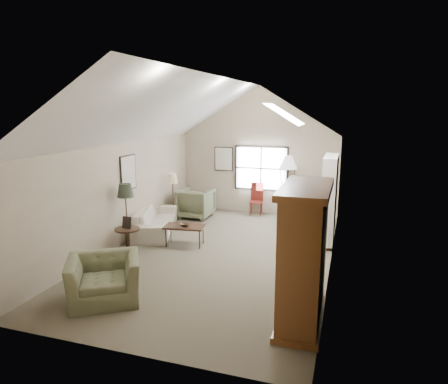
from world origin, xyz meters
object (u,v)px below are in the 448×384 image
(armoire, at_px, (303,256))
(coffee_table, at_px, (185,236))
(armchair_near, at_px, (104,279))
(armchair_far, at_px, (196,203))
(sofa, at_px, (155,220))
(side_chair, at_px, (256,199))
(side_table, at_px, (128,240))

(armoire, xyz_separation_m, coffee_table, (-3.18, 2.74, -0.85))
(armchair_near, relative_size, armchair_far, 1.23)
(sofa, bearing_deg, side_chair, -57.91)
(armchair_far, distance_m, coffee_table, 2.56)
(armchair_far, relative_size, side_table, 1.68)
(armoire, height_order, armchair_near, armoire)
(side_table, xyz_separation_m, side_chair, (2.10, 4.21, 0.21))
(armchair_near, bearing_deg, side_chair, 47.22)
(armoire, distance_m, coffee_table, 4.28)
(sofa, height_order, side_table, sofa)
(side_table, bearing_deg, coffee_table, 38.21)
(side_chair, bearing_deg, side_table, -122.40)
(coffee_table, bearing_deg, sofa, 147.69)
(armoire, distance_m, sofa, 5.64)
(armoire, xyz_separation_m, sofa, (-4.36, 3.49, -0.76))
(armoire, bearing_deg, armchair_far, 126.53)
(armchair_far, bearing_deg, sofa, 75.47)
(sofa, relative_size, side_chair, 2.34)
(coffee_table, relative_size, side_table, 1.67)
(armoire, bearing_deg, coffee_table, 139.22)
(side_table, height_order, side_chair, side_chair)
(armoire, relative_size, sofa, 0.94)
(side_table, bearing_deg, armchair_far, 82.99)
(armchair_near, height_order, coffee_table, armchair_near)
(sofa, distance_m, armchair_far, 1.79)
(coffee_table, distance_m, side_table, 1.38)
(armchair_far, bearing_deg, armoire, 128.50)
(armchair_far, relative_size, coffee_table, 1.01)
(sofa, relative_size, side_table, 3.99)
(armchair_far, distance_m, side_table, 3.34)
(sofa, xyz_separation_m, armchair_near, (0.96, -3.81, 0.05))
(side_table, distance_m, side_chair, 4.71)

